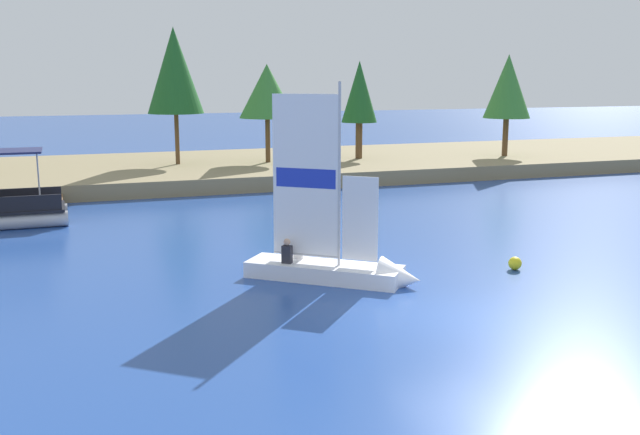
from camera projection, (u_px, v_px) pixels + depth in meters
name	position (u px, v px, depth m)	size (l,w,h in m)	color
ground_plane	(448.00, 314.00, 17.79)	(200.00, 200.00, 0.00)	#234793
shore_bank	(224.00, 169.00, 42.65)	(80.00, 14.07, 0.80)	#897A56
shoreline_tree_midleft	(174.00, 71.00, 40.44)	(3.15, 3.15, 7.67)	brown
shoreline_tree_centre	(267.00, 91.00, 41.61)	(3.26, 3.26, 5.66)	brown
shoreline_tree_midright	(359.00, 93.00, 43.54)	(2.16, 2.16, 5.89)	brown
shoreline_tree_right	(508.00, 87.00, 44.94)	(2.90, 2.90, 6.30)	brown
wooden_dock	(43.00, 205.00, 31.55)	(1.64, 4.13, 0.44)	brown
sailboat	(347.00, 266.00, 20.54)	(4.72, 4.15, 5.98)	white
channel_buoy	(515.00, 263.00, 21.84)	(0.40, 0.40, 0.40)	yellow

